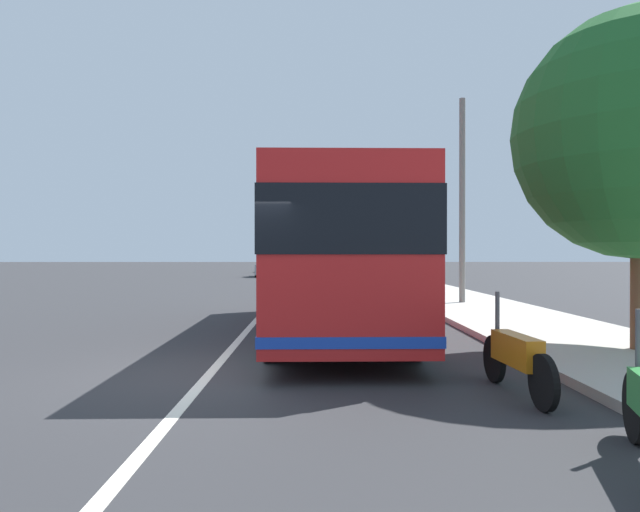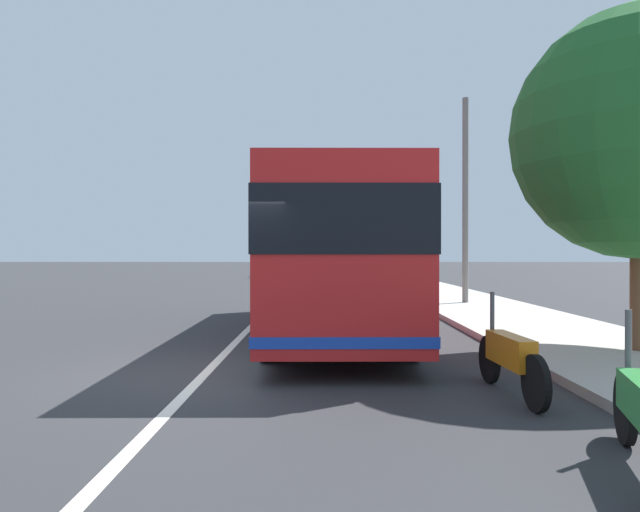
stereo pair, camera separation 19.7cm
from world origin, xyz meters
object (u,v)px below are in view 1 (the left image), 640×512
object	(u,v)px
coach_bus	(333,252)
car_ahead_same_lane	(273,265)
car_behind_bus	(325,266)
utility_pole	(462,202)
car_oncoming	(268,267)
motorcycle_mid_row	(516,357)

from	to	relation	value
coach_bus	car_ahead_same_lane	distance (m)	41.33
car_behind_bus	utility_pole	world-z (taller)	utility_pole
coach_bus	car_oncoming	world-z (taller)	coach_bus
motorcycle_mid_row	car_behind_bus	xyz separation A→B (m)	(39.61, 1.63, 0.25)
car_oncoming	utility_pole	bearing A→B (deg)	16.94
coach_bus	utility_pole	xyz separation A→B (m)	(6.42, -4.61, 1.70)
motorcycle_mid_row	utility_pole	bearing A→B (deg)	-15.22
motorcycle_mid_row	car_behind_bus	distance (m)	39.65
utility_pole	car_behind_bus	bearing A→B (deg)	8.52
car_oncoming	car_ahead_same_lane	bearing A→B (deg)	179.83
motorcycle_mid_row	car_ahead_same_lane	bearing A→B (deg)	4.17
car_ahead_same_lane	utility_pole	world-z (taller)	utility_pole
car_behind_bus	car_ahead_same_lane	bearing A→B (deg)	30.82
car_behind_bus	car_oncoming	xyz separation A→B (m)	(-2.78, 4.49, -0.00)
car_oncoming	utility_pole	distance (m)	26.26
motorcycle_mid_row	utility_pole	world-z (taller)	utility_pole
utility_pole	car_ahead_same_lane	bearing A→B (deg)	14.50
car_behind_bus	car_ahead_same_lane	size ratio (longest dim) A/B	0.97
car_behind_bus	car_oncoming	size ratio (longest dim) A/B	1.02
car_ahead_same_lane	car_oncoming	distance (m)	10.02
coach_bus	car_oncoming	bearing A→B (deg)	6.72
car_ahead_same_lane	car_oncoming	world-z (taller)	car_oncoming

